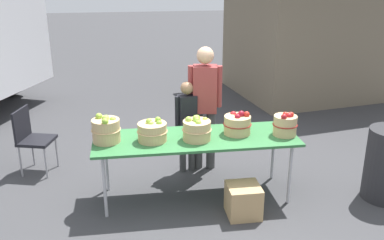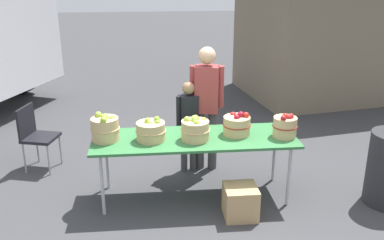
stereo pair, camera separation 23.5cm
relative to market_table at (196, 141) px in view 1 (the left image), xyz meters
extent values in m
plane|color=#38383A|center=(0.00, 0.00, -0.71)|extent=(40.00, 40.00, 0.00)
cube|color=#2D6B38|center=(0.00, 0.00, 0.02)|extent=(2.30, 0.76, 0.03)
cylinder|color=#B2B2B7|center=(-1.03, -0.30, -0.35)|extent=(0.04, 0.04, 0.72)
cylinder|color=#B2B2B7|center=(1.03, -0.30, -0.35)|extent=(0.04, 0.04, 0.72)
cylinder|color=#B2B2B7|center=(-1.03, 0.30, -0.35)|extent=(0.04, 0.04, 0.72)
cylinder|color=#B2B2B7|center=(1.03, 0.30, -0.35)|extent=(0.04, 0.04, 0.72)
cylinder|color=tan|center=(-0.99, 0.02, 0.17)|extent=(0.30, 0.30, 0.26)
torus|color=tan|center=(-0.99, 0.02, 0.18)|extent=(0.32, 0.32, 0.01)
sphere|color=#7AA833|center=(-0.99, 0.03, 0.31)|extent=(0.07, 0.07, 0.07)
sphere|color=#8CB738|center=(-0.99, -0.10, 0.32)|extent=(0.07, 0.07, 0.07)
sphere|color=#9EC647|center=(-0.99, 0.02, 0.31)|extent=(0.07, 0.07, 0.07)
sphere|color=#8CB738|center=(-1.06, 0.09, 0.31)|extent=(0.08, 0.08, 0.08)
sphere|color=#8CB738|center=(-0.91, 0.03, 0.29)|extent=(0.08, 0.08, 0.08)
sphere|color=#7AA833|center=(-0.98, 0.05, 0.31)|extent=(0.07, 0.07, 0.07)
sphere|color=#8CB738|center=(-0.99, 0.02, 0.31)|extent=(0.07, 0.07, 0.07)
cylinder|color=tan|center=(-0.49, -0.03, 0.14)|extent=(0.32, 0.32, 0.21)
torus|color=tan|center=(-0.49, -0.03, 0.15)|extent=(0.34, 0.34, 0.01)
sphere|color=#7AA833|center=(-0.42, 0.04, 0.26)|extent=(0.07, 0.07, 0.07)
sphere|color=#8CB738|center=(-0.52, -0.01, 0.26)|extent=(0.07, 0.07, 0.07)
sphere|color=#9EC647|center=(-0.50, -0.03, 0.24)|extent=(0.06, 0.06, 0.06)
sphere|color=#7AA833|center=(-0.41, -0.04, 0.24)|extent=(0.07, 0.07, 0.07)
cylinder|color=tan|center=(0.00, -0.07, 0.15)|extent=(0.31, 0.31, 0.22)
torus|color=tan|center=(0.00, -0.07, 0.16)|extent=(0.33, 0.33, 0.01)
sphere|color=#7AA833|center=(0.00, -0.07, 0.26)|extent=(0.08, 0.08, 0.08)
sphere|color=#9EC647|center=(-0.09, -0.04, 0.27)|extent=(0.07, 0.07, 0.07)
sphere|color=#9EC647|center=(-0.01, -0.04, 0.28)|extent=(0.08, 0.08, 0.08)
sphere|color=#8CB738|center=(0.10, -0.01, 0.25)|extent=(0.07, 0.07, 0.07)
sphere|color=#7AA833|center=(-0.01, -0.08, 0.26)|extent=(0.06, 0.06, 0.06)
sphere|color=#7AA833|center=(0.01, -0.01, 0.27)|extent=(0.08, 0.08, 0.08)
sphere|color=#8CB738|center=(0.01, -0.13, 0.26)|extent=(0.07, 0.07, 0.07)
cylinder|color=tan|center=(0.49, 0.04, 0.15)|extent=(0.31, 0.31, 0.21)
torus|color=maroon|center=(0.49, 0.04, 0.16)|extent=(0.33, 0.33, 0.01)
sphere|color=maroon|center=(0.53, 0.05, 0.27)|extent=(0.08, 0.08, 0.08)
sphere|color=maroon|center=(0.48, 0.00, 0.26)|extent=(0.07, 0.07, 0.07)
sphere|color=maroon|center=(0.53, 0.08, 0.25)|extent=(0.07, 0.07, 0.07)
sphere|color=#B22319|center=(0.49, 0.07, 0.24)|extent=(0.07, 0.07, 0.07)
sphere|color=maroon|center=(0.52, 0.06, 0.26)|extent=(0.07, 0.07, 0.07)
sphere|color=maroon|center=(0.46, 0.14, 0.24)|extent=(0.08, 0.08, 0.08)
sphere|color=#B22319|center=(0.59, 0.04, 0.27)|extent=(0.07, 0.07, 0.07)
cylinder|color=tan|center=(1.02, -0.07, 0.16)|extent=(0.26, 0.26, 0.23)
torus|color=maroon|center=(1.02, -0.07, 0.17)|extent=(0.28, 0.28, 0.01)
sphere|color=maroon|center=(0.97, -0.15, 0.29)|extent=(0.07, 0.07, 0.07)
sphere|color=#B22319|center=(1.07, -0.09, 0.29)|extent=(0.07, 0.07, 0.07)
sphere|color=#B22319|center=(1.01, -0.07, 0.29)|extent=(0.07, 0.07, 0.07)
sphere|color=maroon|center=(1.05, -0.10, 0.27)|extent=(0.08, 0.08, 0.08)
cylinder|color=#3F3F3F|center=(0.31, 0.72, -0.31)|extent=(0.12, 0.12, 0.80)
cylinder|color=#3F3F3F|center=(0.15, 0.75, -0.31)|extent=(0.12, 0.12, 0.80)
cube|color=maroon|center=(0.23, 0.74, 0.39)|extent=(0.33, 0.26, 0.60)
sphere|color=tan|center=(0.23, 0.74, 0.82)|extent=(0.22, 0.22, 0.22)
cylinder|color=maroon|center=(0.40, 0.71, 0.42)|extent=(0.08, 0.08, 0.53)
cylinder|color=maroon|center=(0.06, 0.77, 0.42)|extent=(0.08, 0.08, 0.53)
cylinder|color=#3F3F3F|center=(0.05, 0.70, -0.41)|extent=(0.09, 0.09, 0.59)
cylinder|color=#3F3F3F|center=(-0.07, 0.67, -0.41)|extent=(0.09, 0.09, 0.59)
cube|color=black|center=(-0.01, 0.69, 0.11)|extent=(0.25, 0.21, 0.45)
sphere|color=#936B4C|center=(-0.01, 0.69, 0.43)|extent=(0.16, 0.16, 0.16)
cylinder|color=black|center=(0.12, 0.72, 0.13)|extent=(0.06, 0.06, 0.40)
cylinder|color=black|center=(-0.13, 0.66, 0.13)|extent=(0.06, 0.06, 0.40)
cube|color=black|center=(-2.66, 3.34, 0.86)|extent=(0.72, 1.64, 0.80)
cylinder|color=black|center=(-3.22, 4.61, -0.26)|extent=(0.94, 0.61, 0.90)
cube|color=#726651|center=(3.06, 4.04, 0.59)|extent=(3.37, 2.88, 2.60)
cube|color=white|center=(2.86, 2.85, 0.79)|extent=(1.39, 0.28, 0.90)
cube|color=black|center=(-1.93, 0.94, -0.27)|extent=(0.49, 0.49, 0.04)
cube|color=black|center=(-2.11, 0.99, -0.05)|extent=(0.14, 0.39, 0.40)
cylinder|color=gray|center=(-1.82, 0.73, -0.50)|extent=(0.02, 0.02, 0.42)
cylinder|color=gray|center=(-1.73, 1.06, -0.50)|extent=(0.02, 0.02, 0.42)
cylinder|color=gray|center=(-2.14, 0.82, -0.50)|extent=(0.02, 0.02, 0.42)
cylinder|color=gray|center=(-2.05, 1.15, -0.50)|extent=(0.02, 0.02, 0.42)
cube|color=tan|center=(0.45, -0.48, -0.53)|extent=(0.35, 0.35, 0.35)
camera|label=1|loc=(-0.71, -4.54, 1.92)|focal=41.09mm
camera|label=2|loc=(-0.48, -4.57, 1.92)|focal=41.09mm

